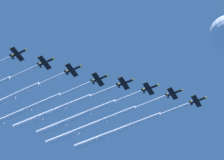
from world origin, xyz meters
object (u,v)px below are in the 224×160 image
object	(u,v)px
jet_lead	(115,132)
jet_port_inner	(88,127)
jet_port_mid	(50,113)
jet_starboard_inner	(74,119)
jet_starboard_mid	(12,116)

from	to	relation	value
jet_lead	jet_port_inner	world-z (taller)	jet_port_inner
jet_lead	jet_port_mid	distance (m)	38.43
jet_starboard_inner	jet_port_mid	distance (m)	13.55
jet_lead	jet_starboard_inner	distance (m)	24.91
jet_port_inner	jet_port_mid	xyz separation A→B (m)	(-18.09, -15.33, -1.73)
jet_port_mid	jet_starboard_mid	distance (m)	20.20
jet_lead	jet_starboard_inner	size ratio (longest dim) A/B	1.07
jet_lead	jet_starboard_inner	bearing A→B (deg)	-147.99
jet_lead	jet_starboard_mid	bearing A→B (deg)	-158.25
jet_port_inner	jet_lead	bearing A→B (deg)	16.61
jet_lead	jet_port_mid	bearing A→B (deg)	-149.05
jet_lead	jet_starboard_inner	world-z (taller)	jet_starboard_inner
jet_port_mid	jet_starboard_mid	world-z (taller)	jet_port_mid
jet_port_inner	jet_port_mid	distance (m)	23.77
jet_starboard_inner	jet_starboard_mid	world-z (taller)	jet_starboard_inner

